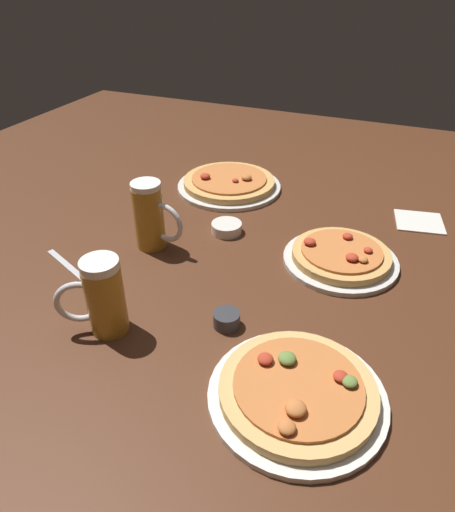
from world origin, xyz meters
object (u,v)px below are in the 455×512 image
at_px(pizza_plate_near, 297,392).
at_px(napkin_folded, 419,221).
at_px(beer_mug_amber, 151,216).
at_px(ramekin_sauce, 227,228).
at_px(pizza_plate_far, 341,257).
at_px(ramekin_butter, 227,319).
at_px(pizza_plate_side, 229,183).
at_px(beer_mug_dark, 102,297).
at_px(fork_left, 73,270).

relative_size(pizza_plate_near, napkin_folded, 2.39).
bearing_deg(beer_mug_amber, ramekin_sauce, 42.91).
bearing_deg(pizza_plate_far, ramekin_butter, -118.11).
relative_size(pizza_plate_side, ramekin_sauce, 4.01).
relative_size(pizza_plate_far, beer_mug_dark, 1.68).
distance_m(pizza_plate_far, ramekin_sauce, 0.30).
relative_size(pizza_plate_near, fork_left, 1.40).
xyz_separation_m(pizza_plate_side, napkin_folded, (0.55, 0.00, -0.01)).
height_order(pizza_plate_near, beer_mug_dark, beer_mug_dark).
height_order(pizza_plate_far, pizza_plate_side, pizza_plate_side).
bearing_deg(pizza_plate_side, fork_left, -106.46).
distance_m(pizza_plate_side, ramekin_sauce, 0.26).
bearing_deg(ramekin_sauce, ramekin_butter, -67.17).
relative_size(beer_mug_amber, napkin_folded, 1.38).
bearing_deg(ramekin_sauce, beer_mug_amber, -137.09).
height_order(pizza_plate_far, ramekin_butter, pizza_plate_far).
bearing_deg(beer_mug_amber, pizza_plate_side, 83.04).
height_order(pizza_plate_side, fork_left, pizza_plate_side).
bearing_deg(pizza_plate_near, pizza_plate_far, 91.74).
bearing_deg(ramekin_butter, fork_left, 175.39).
distance_m(pizza_plate_side, ramekin_butter, 0.61).
bearing_deg(beer_mug_dark, napkin_folded, 51.84).
distance_m(pizza_plate_near, ramekin_butter, 0.21).
relative_size(pizza_plate_far, ramekin_sauce, 3.38).
bearing_deg(napkin_folded, ramekin_butter, -119.12).
bearing_deg(pizza_plate_far, fork_left, -154.00).
height_order(pizza_plate_side, ramekin_sauce, pizza_plate_side).
bearing_deg(ramekin_butter, pizza_plate_side, 112.13).
bearing_deg(beer_mug_dark, ramekin_sauce, 80.66).
height_order(beer_mug_amber, fork_left, beer_mug_amber).
bearing_deg(pizza_plate_side, ramekin_butter, -67.87).
relative_size(beer_mug_dark, fork_left, 0.76).
distance_m(beer_mug_dark, fork_left, 0.23).
distance_m(pizza_plate_far, beer_mug_amber, 0.45).
bearing_deg(beer_mug_amber, ramekin_butter, -35.25).
bearing_deg(ramekin_sauce, fork_left, -130.70).
height_order(pizza_plate_near, pizza_plate_side, same).
xyz_separation_m(pizza_plate_side, ramekin_butter, (0.23, -0.56, -0.00)).
height_order(pizza_plate_side, beer_mug_dark, beer_mug_dark).
bearing_deg(napkin_folded, pizza_plate_far, -120.21).
relative_size(napkin_folded, fork_left, 0.59).
relative_size(pizza_plate_near, ramekin_butter, 5.54).
bearing_deg(pizza_plate_far, beer_mug_dark, -132.77).
xyz_separation_m(pizza_plate_far, ramekin_sauce, (-0.30, 0.03, -0.00)).
height_order(pizza_plate_side, beer_mug_amber, beer_mug_amber).
bearing_deg(beer_mug_amber, napkin_folded, 32.26).
relative_size(pizza_plate_far, beer_mug_amber, 1.57).
height_order(beer_mug_amber, ramekin_sauce, beer_mug_amber).
height_order(beer_mug_dark, ramekin_butter, beer_mug_dark).
bearing_deg(beer_mug_amber, beer_mug_dark, -76.47).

